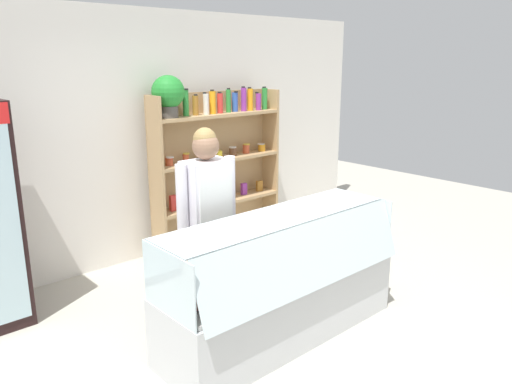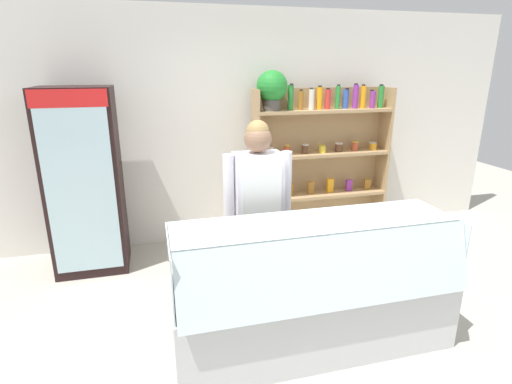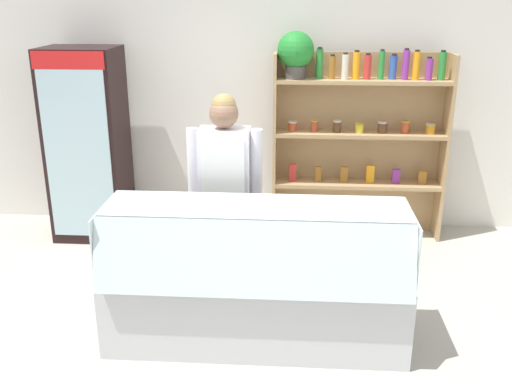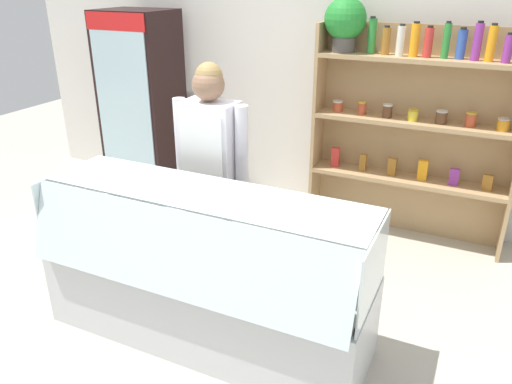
% 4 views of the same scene
% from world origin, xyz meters
% --- Properties ---
extents(ground_plane, '(12.00, 12.00, 0.00)m').
position_xyz_m(ground_plane, '(0.00, 0.00, 0.00)').
color(ground_plane, '#B7B2A3').
extents(back_wall, '(6.80, 0.10, 2.70)m').
position_xyz_m(back_wall, '(0.00, 2.19, 1.35)').
color(back_wall, white).
rests_on(back_wall, ground).
extents(drinks_fridge, '(0.70, 0.58, 1.88)m').
position_xyz_m(drinks_fridge, '(-1.81, 1.69, 0.94)').
color(drinks_fridge, black).
rests_on(drinks_fridge, ground).
extents(shelving_unit, '(1.68, 0.34, 2.02)m').
position_xyz_m(shelving_unit, '(0.71, 1.89, 1.20)').
color(shelving_unit, tan).
rests_on(shelving_unit, ground).
extents(deli_display_case, '(2.08, 0.71, 1.01)m').
position_xyz_m(deli_display_case, '(-0.04, -0.09, 0.31)').
color(deli_display_case, silver).
rests_on(deli_display_case, ground).
extents(shop_clerk, '(0.57, 0.25, 1.66)m').
position_xyz_m(shop_clerk, '(-0.31, 0.50, 0.98)').
color(shop_clerk, '#4C4233').
rests_on(shop_clerk, ground).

